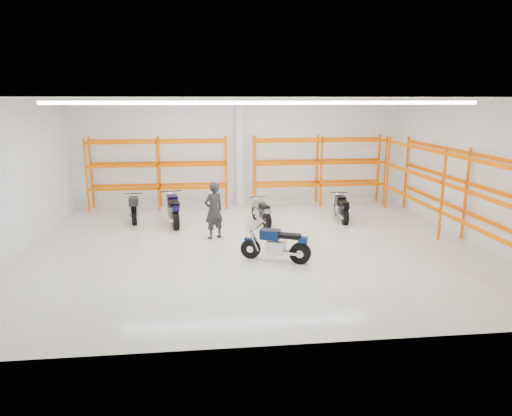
{
  "coord_description": "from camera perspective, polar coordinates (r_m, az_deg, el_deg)",
  "views": [
    {
      "loc": [
        -1.43,
        -13.58,
        4.44
      ],
      "look_at": [
        0.12,
        0.5,
        1.1
      ],
      "focal_mm": 32.0,
      "sensor_mm": 36.0,
      "label": 1
    }
  ],
  "objects": [
    {
      "name": "ground",
      "position": [
        14.36,
        -0.26,
        -4.73
      ],
      "size": [
        14.0,
        14.0,
        0.0
      ],
      "primitive_type": "plane",
      "color": "beige",
      "rests_on": "ground"
    },
    {
      "name": "pallet_racking_side",
      "position": [
        15.93,
        23.62,
        2.68
      ],
      "size": [
        0.87,
        9.07,
        3.0
      ],
      "color": "#FF6E00",
      "rests_on": "ground"
    },
    {
      "name": "motorcycle_back_d",
      "position": [
        17.52,
        10.64,
        -0.06
      ],
      "size": [
        0.67,
        2.01,
        0.99
      ],
      "color": "black",
      "rests_on": "ground"
    },
    {
      "name": "motorcycle_main",
      "position": [
        12.88,
        2.81,
        -4.69
      ],
      "size": [
        1.93,
        1.01,
        1.0
      ],
      "color": "black",
      "rests_on": "ground"
    },
    {
      "name": "structural_column",
      "position": [
        19.57,
        -2.06,
        6.86
      ],
      "size": [
        0.32,
        0.32,
        4.5
      ],
      "primitive_type": "cube",
      "color": "white",
      "rests_on": "ground"
    },
    {
      "name": "motorcycle_back_c",
      "position": [
        16.69,
        0.71,
        -0.59
      ],
      "size": [
        0.68,
        1.89,
        0.94
      ],
      "color": "black",
      "rests_on": "ground"
    },
    {
      "name": "motorcycle_back_a",
      "position": [
        17.67,
        -15.0,
        -0.05
      ],
      "size": [
        0.68,
        2.05,
        1.05
      ],
      "color": "black",
      "rests_on": "ground"
    },
    {
      "name": "room_shell",
      "position": [
        13.73,
        -0.28,
        8.44
      ],
      "size": [
        14.02,
        12.02,
        4.51
      ],
      "color": "white",
      "rests_on": "ground"
    },
    {
      "name": "standing_man",
      "position": [
        14.93,
        -5.3,
        -0.3
      ],
      "size": [
        0.83,
        0.75,
        1.89
      ],
      "primitive_type": "imported",
      "rotation": [
        0.0,
        0.0,
        3.7
      ],
      "color": "#232325",
      "rests_on": "ground"
    },
    {
      "name": "pallet_racking_back_right",
      "position": [
        19.84,
        7.91,
        5.47
      ],
      "size": [
        5.67,
        0.87,
        3.0
      ],
      "color": "#FF6E00",
      "rests_on": "ground"
    },
    {
      "name": "pallet_racking_back_left",
      "position": [
        19.34,
        -12.11,
        5.11
      ],
      "size": [
        5.67,
        0.87,
        3.0
      ],
      "color": "#FF6E00",
      "rests_on": "ground"
    },
    {
      "name": "motorcycle_back_b",
      "position": [
        16.92,
        -10.29,
        -0.28
      ],
      "size": [
        0.77,
        2.31,
        1.14
      ],
      "color": "black",
      "rests_on": "ground"
    }
  ]
}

